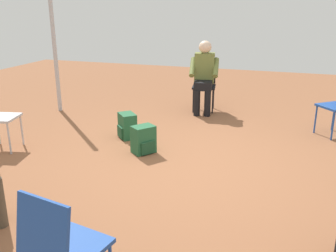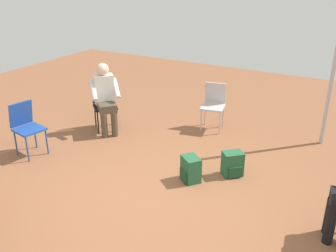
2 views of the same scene
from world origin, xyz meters
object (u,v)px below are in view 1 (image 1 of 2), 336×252
person_in_olive (204,73)px  backpack_by_empty_chair (128,127)px  chair_west (60,246)px  backpack_near_laptop_user (143,141)px  chair_east (204,83)px

person_in_olive → backpack_by_empty_chair: 1.89m
chair_west → backpack_near_laptop_user: bearing=112.4°
chair_east → backpack_near_laptop_user: bearing=74.2°
chair_west → chair_east: 4.91m
chair_west → person_in_olive: 4.75m
backpack_near_laptop_user → chair_west: bearing=-168.5°
person_in_olive → backpack_near_laptop_user: size_ratio=3.44×
person_in_olive → backpack_by_empty_chair: bearing=57.5°
chair_west → person_in_olive: size_ratio=0.69×
chair_west → backpack_near_laptop_user: 2.70m
person_in_olive → backpack_near_laptop_user: (-2.12, 0.29, -0.54)m
backpack_near_laptop_user → backpack_by_empty_chair: same height
chair_east → backpack_by_empty_chair: chair_east is taller
backpack_near_laptop_user → backpack_by_empty_chair: bearing=43.4°
chair_east → backpack_by_empty_chair: size_ratio=2.36×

